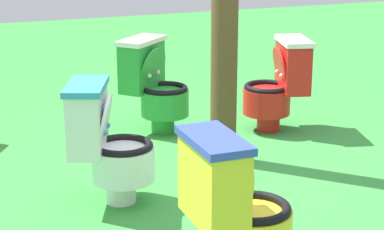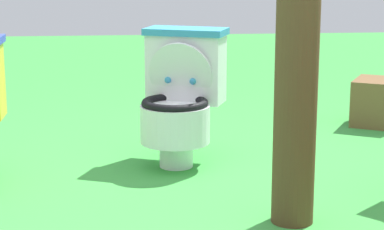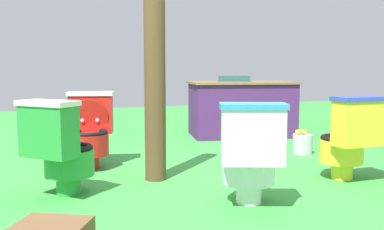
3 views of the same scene
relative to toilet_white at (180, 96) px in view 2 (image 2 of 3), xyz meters
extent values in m
plane|color=green|center=(-0.08, 0.88, -0.37)|extent=(14.00, 14.00, 0.00)
cylinder|color=white|center=(0.03, 0.07, -0.30)|extent=(0.23, 0.23, 0.14)
cylinder|color=white|center=(0.03, 0.09, -0.13)|extent=(0.48, 0.48, 0.20)
torus|color=black|center=(0.03, 0.09, -0.02)|extent=(0.46, 0.46, 0.04)
cylinder|color=#338CBF|center=(0.03, 0.09, -0.07)|extent=(0.31, 0.31, 0.01)
cube|color=white|center=(-0.04, -0.10, 0.13)|extent=(0.45, 0.33, 0.37)
cube|color=#338CBF|center=(-0.04, -0.10, 0.33)|extent=(0.48, 0.36, 0.04)
cube|color=#8CE0E5|center=(0.00, -0.01, 0.18)|extent=(0.10, 0.05, 0.08)
cylinder|color=white|center=(0.00, -0.01, 0.12)|extent=(0.36, 0.22, 0.35)
sphere|color=#338CBF|center=(-0.07, 0.02, 0.08)|extent=(0.04, 0.04, 0.04)
sphere|color=#338CBF|center=(0.06, -0.03, 0.08)|extent=(0.04, 0.04, 0.04)
cylinder|color=brown|center=(-0.41, 0.93, 0.50)|extent=(0.18, 0.18, 1.75)
cube|color=brown|center=(-1.37, -0.77, -0.22)|extent=(0.43, 0.45, 0.30)
camera|label=1|loc=(3.76, -0.97, 1.31)|focal=65.44mm
camera|label=2|loc=(0.29, 3.85, 0.77)|focal=68.69mm
camera|label=3|loc=(-1.42, -2.57, 0.58)|focal=40.32mm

